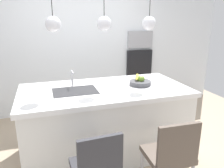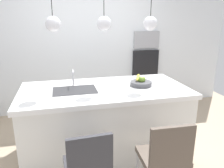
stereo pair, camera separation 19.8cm
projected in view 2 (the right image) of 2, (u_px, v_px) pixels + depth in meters
The scene contains 13 objects.
floor at pixel (105, 150), 3.23m from camera, with size 6.60×6.60×0.00m, color tan.
back_wall at pixel (87, 46), 4.40m from camera, with size 6.00×0.10×2.60m, color white.
kitchen_island at pixel (105, 120), 3.10m from camera, with size 2.21×1.10×0.94m.
sink_basin at pixel (75, 91), 2.88m from camera, with size 0.56×0.40×0.02m, color #2D2D30.
faucet at pixel (73, 76), 3.03m from camera, with size 0.02×0.17×0.22m.
fruit_bowl at pixel (141, 82), 3.06m from camera, with size 0.30×0.30×0.15m.
microwave at pixel (146, 40), 4.58m from camera, with size 0.54×0.08×0.34m, color #9E9EA3.
oven at pixel (145, 63), 4.72m from camera, with size 0.56×0.08×0.56m, color black.
chair_near at pixel (88, 168), 2.03m from camera, with size 0.43×0.47×0.92m.
chair_middle at pixel (165, 156), 2.21m from camera, with size 0.47×0.43×0.90m.
pendant_light_left at pixel (53, 24), 2.59m from camera, with size 0.18×0.18×0.78m.
pendant_light_center at pixel (104, 24), 2.73m from camera, with size 0.18×0.18×0.78m.
pendant_light_right at pixel (150, 23), 2.86m from camera, with size 0.18×0.18×0.78m.
Camera 2 is at (-0.57, -2.77, 1.83)m, focal length 35.69 mm.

